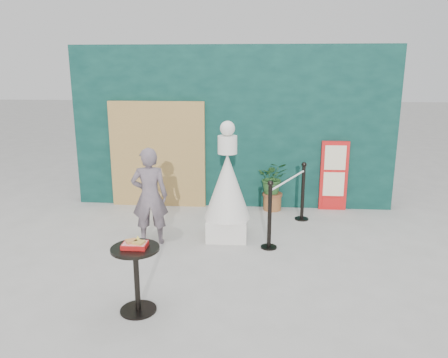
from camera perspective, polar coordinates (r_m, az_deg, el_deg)
ground at (r=5.68m, az=-1.01°, el=-12.89°), size 60.00×60.00×0.00m
back_wall at (r=8.26m, az=1.10°, el=6.73°), size 6.00×0.30×3.00m
bamboo_fence at (r=8.34m, az=-8.66°, el=3.16°), size 1.80×0.08×2.00m
woman at (r=6.60m, az=-9.68°, el=-2.23°), size 0.59×0.43×1.48m
menu_board at (r=8.33m, az=14.15°, el=0.39°), size 0.50×0.07×1.30m
statue at (r=6.70m, az=0.44°, el=-1.66°), size 0.72×0.72×1.84m
cafe_table at (r=4.88m, az=-11.39°, el=-11.47°), size 0.52×0.52×0.75m
food_basket at (r=4.76m, az=-11.53°, el=-8.33°), size 0.26×0.19×0.11m
planter at (r=8.13m, az=6.40°, el=-0.39°), size 0.55×0.47×0.93m
stanchion_barrier at (r=7.05m, az=8.31°, el=-3.15°), size 0.84×1.54×1.03m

